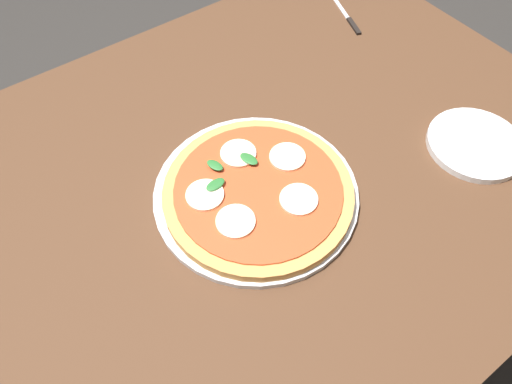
# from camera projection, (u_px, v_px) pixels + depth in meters

# --- Properties ---
(ground_plane) EXTENTS (6.00, 6.00, 0.00)m
(ground_plane) POSITION_uv_depth(u_px,v_px,m) (260.00, 314.00, 1.48)
(ground_plane) COLOR #2D2B28
(dining_table) EXTENTS (1.29, 0.98, 0.73)m
(dining_table) POSITION_uv_depth(u_px,v_px,m) (263.00, 196.00, 0.96)
(dining_table) COLOR #4C301E
(dining_table) RESTS_ON ground_plane
(serving_tray) EXTENTS (0.36, 0.36, 0.01)m
(serving_tray) POSITION_uv_depth(u_px,v_px,m) (256.00, 193.00, 0.83)
(serving_tray) COLOR silver
(serving_tray) RESTS_ON dining_table
(pizza) EXTENTS (0.33, 0.33, 0.03)m
(pizza) POSITION_uv_depth(u_px,v_px,m) (258.00, 192.00, 0.81)
(pizza) COLOR tan
(pizza) RESTS_ON serving_tray
(plate_white) EXTENTS (0.18, 0.18, 0.01)m
(plate_white) POSITION_uv_depth(u_px,v_px,m) (475.00, 144.00, 0.90)
(plate_white) COLOR white
(plate_white) RESTS_ON dining_table
(knife) EXTENTS (0.07, 0.17, 0.01)m
(knife) POSITION_uv_depth(u_px,v_px,m) (348.00, 18.00, 1.14)
(knife) COLOR black
(knife) RESTS_ON dining_table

